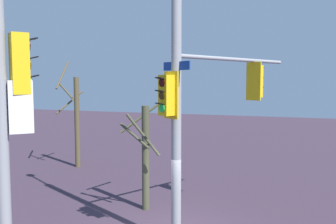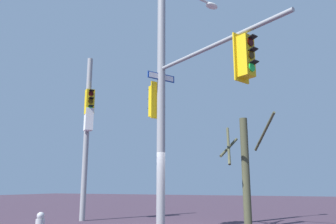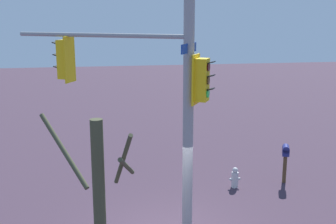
{
  "view_description": "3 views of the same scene",
  "coord_description": "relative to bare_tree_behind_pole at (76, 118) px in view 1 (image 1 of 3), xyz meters",
  "views": [
    {
      "loc": [
        -9.87,
        -3.37,
        4.67
      ],
      "look_at": [
        -0.25,
        0.08,
        3.81
      ],
      "focal_mm": 38.2,
      "sensor_mm": 36.0,
      "label": 1
    },
    {
      "loc": [
        4.17,
        -10.42,
        1.44
      ],
      "look_at": [
        -0.27,
        -0.14,
        3.87
      ],
      "focal_mm": 36.19,
      "sensor_mm": 36.0,
      "label": 2
    },
    {
      "loc": [
        1.83,
        10.42,
        5.94
      ],
      "look_at": [
        0.06,
        -0.26,
        3.45
      ],
      "focal_mm": 45.51,
      "sensor_mm": 36.0,
      "label": 3
    }
  ],
  "objects": [
    {
      "name": "bare_tree_across_street",
      "position": [
        -4.82,
        -6.2,
        -0.62
      ],
      "size": [
        1.99,
        1.9,
        3.95
      ],
      "color": "#42442F",
      "rests_on": "ground"
    },
    {
      "name": "secondary_pole_assembly",
      "position": [
        -11.5,
        -6.44,
        1.28
      ],
      "size": [
        0.68,
        0.62,
        7.11
      ],
      "rotation": [
        0.0,
        0.0,
        5.55
      ],
      "color": "gray",
      "rests_on": "ground"
    },
    {
      "name": "bare_tree_behind_pole",
      "position": [
        0.0,
        0.0,
        0.0
      ],
      "size": [
        2.09,
        1.48,
        5.83
      ],
      "color": "#4E452C",
      "rests_on": "ground"
    },
    {
      "name": "main_signal_pole_assembly",
      "position": [
        -6.6,
        -8.37,
        2.16
      ],
      "size": [
        5.16,
        5.17,
        9.15
      ],
      "rotation": [
        0.0,
        0.0,
        5.77
      ],
      "color": "gray",
      "rests_on": "ground"
    }
  ]
}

